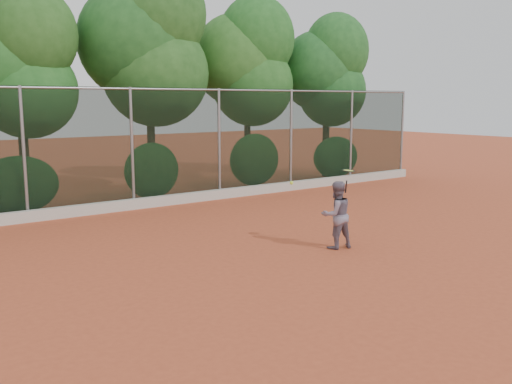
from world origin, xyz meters
TOP-DOWN VIEW (x-y plane):
  - ground at (0.00, 0.00)m, footprint 80.00×80.00m
  - concrete_curb at (0.00, 6.82)m, footprint 24.00×0.20m
  - tennis_player at (1.50, 0.15)m, footprint 0.80×0.68m
  - chainlink_fence at (-0.00, 7.00)m, footprint 24.09×0.09m
  - foliage_backdrop at (-0.55, 8.98)m, footprint 23.70×3.63m
  - tennis_racket at (1.77, 0.10)m, footprint 0.33×0.33m
  - tennis_ball_in_flight at (-0.05, -0.19)m, footprint 0.07×0.07m

SIDE VIEW (x-z plane):
  - ground at x=0.00m, z-range 0.00..0.00m
  - concrete_curb at x=0.00m, z-range 0.00..0.30m
  - tennis_player at x=1.50m, z-range 0.00..1.44m
  - tennis_ball_in_flight at x=-0.05m, z-range 1.55..1.62m
  - tennis_racket at x=1.77m, z-range 1.36..1.87m
  - chainlink_fence at x=0.00m, z-range 0.11..3.61m
  - foliage_backdrop at x=-0.55m, z-range 0.63..8.18m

